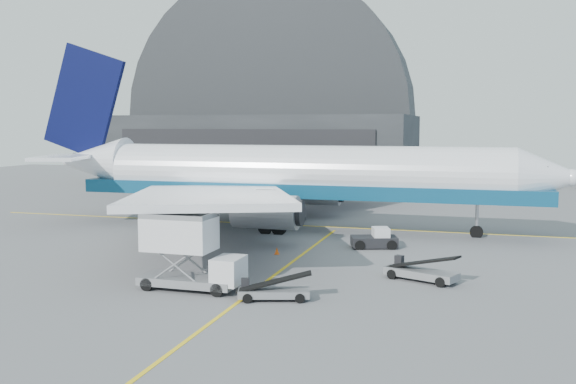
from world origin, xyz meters
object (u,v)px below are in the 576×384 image
(catering_truck, at_px, (188,253))
(belt_loader_a, at_px, (273,291))
(pushback_tug, at_px, (375,240))
(airliner, at_px, (282,175))
(belt_loader_b, at_px, (420,272))

(catering_truck, relative_size, belt_loader_a, 1.46)
(catering_truck, xyz_separation_m, pushback_tug, (9.31, 17.26, -1.66))
(airliner, distance_m, catering_truck, 25.07)
(belt_loader_a, bearing_deg, airliner, 88.72)
(airliner, bearing_deg, belt_loader_a, -74.40)
(catering_truck, height_order, belt_loader_b, catering_truck)
(belt_loader_a, height_order, belt_loader_b, belt_loader_b)
(airliner, relative_size, catering_truck, 8.24)
(belt_loader_b, bearing_deg, belt_loader_a, -115.41)
(pushback_tug, xyz_separation_m, belt_loader_a, (-3.39, -18.12, -0.13))
(catering_truck, relative_size, pushback_tug, 1.57)
(pushback_tug, height_order, belt_loader_a, same)
(pushback_tug, relative_size, belt_loader_b, 0.82)
(catering_truck, relative_size, belt_loader_b, 1.29)
(catering_truck, height_order, pushback_tug, catering_truck)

